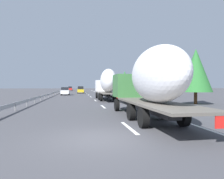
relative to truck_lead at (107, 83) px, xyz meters
name	(u,v)px	position (x,y,z in m)	size (l,w,h in m)	color
ground_plane	(81,95)	(17.51, 3.60, -2.53)	(260.00, 260.00, 0.00)	#424247
lane_stripe_0	(129,128)	(-20.49, 1.80, -2.53)	(3.20, 0.20, 0.01)	white
lane_stripe_1	(103,107)	(-9.79, 1.80, -2.53)	(3.20, 0.20, 0.01)	white
lane_stripe_2	(95,100)	(-0.49, 1.80, -2.53)	(3.20, 0.20, 0.01)	white
lane_stripe_3	(91,97)	(9.51, 1.80, -2.53)	(3.20, 0.20, 0.01)	white
lane_stripe_4	(89,95)	(17.70, 1.80, -2.53)	(3.20, 0.20, 0.01)	white
lane_stripe_5	(87,94)	(25.58, 1.80, -2.53)	(3.20, 0.20, 0.01)	white
lane_stripe_6	(86,93)	(31.16, 1.80, -2.53)	(3.20, 0.20, 0.01)	white
lane_stripe_7	(85,92)	(37.47, 1.80, -2.53)	(3.20, 0.20, 0.01)	white
edge_line_right	(102,94)	(22.51, -1.90, -2.53)	(110.00, 0.20, 0.01)	white
truck_lead	(107,83)	(0.00, 0.00, 0.00)	(12.92, 2.55, 4.58)	silver
truck_trailing	(149,81)	(-18.39, 0.00, -0.06)	(13.11, 2.55, 4.37)	#387038
car_white_van	(65,91)	(17.95, 7.17, -1.61)	(4.20, 1.84, 1.82)	white
car_red_compact	(70,89)	(59.40, 7.41, -1.59)	(4.12, 1.79, 1.87)	red
car_silver_hatch	(80,89)	(42.33, 3.33, -1.55)	(4.18, 1.81, 1.98)	#ADB2B7
car_yellow_coupe	(81,90)	(29.18, 3.47, -1.55)	(4.27, 1.82, 1.98)	gold
road_sign	(107,86)	(21.06, -3.10, -0.34)	(0.10, 0.90, 3.17)	gray
tree_0	(144,75)	(6.92, -8.11, 1.64)	(3.91, 3.91, 6.54)	#472D19
tree_1	(196,70)	(-8.66, -9.21, 1.41)	(3.70, 3.70, 6.46)	#472D19
tree_2	(125,79)	(20.21, -7.45, 1.26)	(2.82, 2.82, 5.87)	#472D19
guardrail_median	(55,92)	(20.51, 9.60, -1.95)	(94.00, 0.10, 0.76)	#9EA0A5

